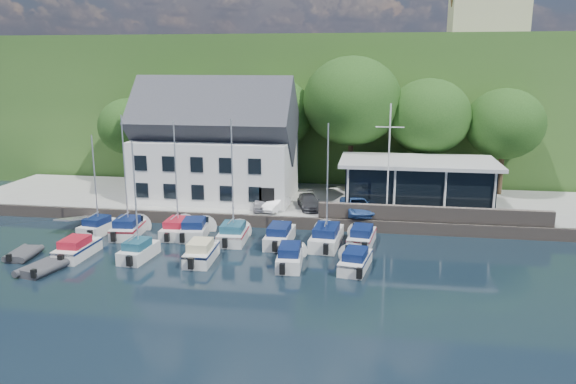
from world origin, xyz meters
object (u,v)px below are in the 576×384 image
boat_r1_4 (232,183)px  boat_r1_6 (327,182)px  car_white (276,204)px  car_dgrey (309,202)px  car_blue (357,205)px  flagpole (389,162)px  dinghy_0 (23,253)px  boat_r2_0 (77,247)px  boat_r1_3 (195,228)px  boat_r2_4 (355,259)px  car_silver (260,203)px  boat_r1_7 (362,235)px  boat_r1_2 (176,183)px  boat_r2_2 (201,251)px  boat_r1_5 (280,234)px  club_pavilion (417,183)px  harbor_building (216,151)px  boat_r2_3 (290,254)px  boat_r1_0 (95,181)px  dinghy_1 (43,266)px  boat_r2_1 (135,197)px  boat_r1_1 (125,179)px

boat_r1_4 → boat_r1_6: bearing=-0.6°
car_white → car_dgrey: 2.87m
car_blue → flagpole: bearing=-34.8°
flagpole → dinghy_0: 27.66m
flagpole → boat_r2_0: flagpole is taller
boat_r1_3 → boat_r2_4: (12.56, -5.01, -0.05)m
boat_r1_3 → boat_r2_4: size_ratio=0.98×
car_silver → dinghy_0: bearing=-156.6°
car_silver → boat_r2_0: bearing=-150.2°
car_silver → boat_r1_7: size_ratio=0.56×
flagpole → boat_r2_4: size_ratio=1.64×
boat_r1_2 → boat_r2_2: (3.64, -5.53, -3.39)m
boat_r1_4 → boat_r1_5: boat_r1_4 is taller
club_pavilion → boat_r1_3: (-17.24, -8.31, -2.31)m
harbor_building → boat_r2_3: bearing=-56.8°
harbor_building → boat_r1_0: bearing=-127.6°
club_pavilion → boat_r1_2: boat_r1_2 is taller
boat_r1_4 → dinghy_1: (-10.59, -8.10, -4.15)m
harbor_building → boat_r1_3: (0.76, -8.81, -4.61)m
dinghy_0 → flagpole: bearing=18.0°
car_white → dinghy_0: size_ratio=1.14×
car_silver → boat_r2_1: 12.64m
car_white → boat_r1_3: car_white is taller
flagpole → boat_r2_3: (-6.43, -9.25, -4.83)m
car_white → boat_r1_5: car_white is taller
car_blue → flagpole: (2.38, -0.85, 3.85)m
dinghy_0 → car_blue: bearing=21.8°
boat_r1_3 → car_silver: bearing=43.4°
flagpole → boat_r2_1: flagpole is taller
boat_r1_7 → boat_r2_4: boat_r1_7 is taller
flagpole → boat_r1_1: 20.48m
boat_r1_3 → car_blue: bearing=14.6°
boat_r1_2 → boat_r2_4: (14.02, -5.30, -3.46)m
club_pavilion → boat_r1_7: 9.61m
club_pavilion → boat_r1_4: size_ratio=1.46×
boat_r2_1 → dinghy_0: boat_r2_1 is taller
club_pavilion → boat_r2_2: club_pavilion is taller
flagpole → boat_r1_6: flagpole is taller
boat_r1_2 → boat_r2_4: boat_r1_2 is taller
car_white → car_silver: bearing=-161.4°
flagpole → boat_r1_5: bearing=-147.9°
boat_r1_7 → car_white: bearing=152.1°
flagpole → boat_r1_6: 6.48m
boat_r1_1 → dinghy_0: size_ratio=3.08×
boat_r1_6 → boat_r2_2: size_ratio=1.83×
dinghy_1 → boat_r1_2: bearing=69.6°
boat_r1_1 → boat_r1_7: boat_r1_1 is taller
boat_r1_2 → dinghy_0: (-8.84, -6.68, -3.81)m
boat_r1_6 → boat_r2_4: boat_r1_6 is taller
car_white → boat_r2_3: car_white is taller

